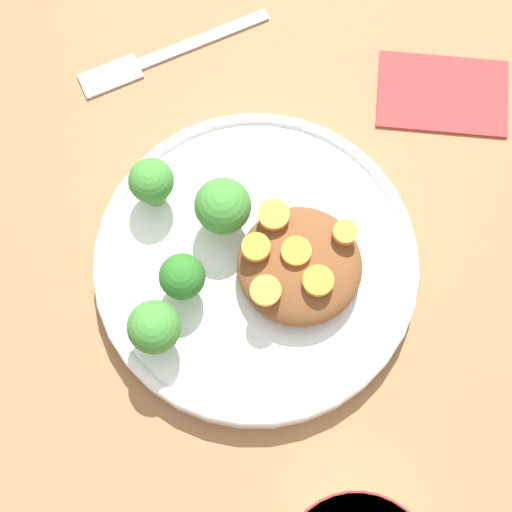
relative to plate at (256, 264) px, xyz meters
name	(u,v)px	position (x,y,z in m)	size (l,w,h in m)	color
ground_plane	(256,269)	(0.00, 0.00, -0.01)	(4.00, 4.00, 0.00)	#8C603D
plate	(256,264)	(0.00, 0.00, 0.00)	(0.25, 0.25, 0.02)	white
stew_mound	(300,266)	(0.03, -0.01, 0.02)	(0.09, 0.09, 0.03)	brown
broccoli_floret_0	(182,277)	(-0.05, -0.03, 0.03)	(0.03, 0.03, 0.05)	#7FA85B
broccoli_floret_1	(223,206)	(-0.03, 0.03, 0.04)	(0.04, 0.04, 0.06)	#759E51
broccoli_floret_2	(152,182)	(-0.08, 0.05, 0.04)	(0.04, 0.04, 0.05)	#759E51
broccoli_floret_3	(154,328)	(-0.07, -0.07, 0.04)	(0.04, 0.04, 0.05)	#759E51
carrot_slice_0	(296,253)	(0.03, 0.00, 0.04)	(0.02, 0.02, 0.01)	orange
carrot_slice_1	(256,241)	(0.00, 0.00, 0.04)	(0.02, 0.02, 0.01)	orange
carrot_slice_2	(345,232)	(0.06, 0.02, 0.04)	(0.02, 0.02, 0.01)	orange
carrot_slice_3	(318,281)	(0.05, -0.02, 0.04)	(0.02, 0.02, 0.01)	orange
carrot_slice_4	(266,291)	(0.01, -0.03, 0.04)	(0.02, 0.02, 0.00)	orange
carrot_slice_5	(274,215)	(0.01, 0.03, 0.04)	(0.02, 0.02, 0.01)	orange
fork	(156,57)	(-0.10, 0.18, -0.01)	(0.16, 0.10, 0.01)	#BEBEBE
napkin	(443,93)	(0.14, 0.17, -0.01)	(0.11, 0.07, 0.01)	#B73333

